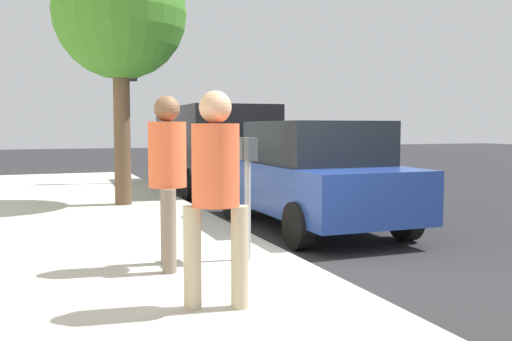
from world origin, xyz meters
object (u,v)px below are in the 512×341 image
object	(u,v)px
parking_meter	(248,172)
pedestrian_bystander	(216,180)
street_tree	(120,15)
traffic_signal	(129,94)
pedestrian_at_meter	(167,166)
parked_van_far	(211,143)
parked_sedan_near	(311,175)

from	to	relation	value
parking_meter	pedestrian_bystander	world-z (taller)	pedestrian_bystander
pedestrian_bystander	street_tree	bearing A→B (deg)	16.96
traffic_signal	pedestrian_at_meter	bearing A→B (deg)	173.69
pedestrian_bystander	parked_van_far	bearing A→B (deg)	2.02
parking_meter	pedestrian_bystander	bearing A→B (deg)	150.93
street_tree	pedestrian_at_meter	bearing A→B (deg)	177.20
street_tree	parked_sedan_near	bearing A→B (deg)	-138.86
parked_van_far	pedestrian_bystander	bearing A→B (deg)	163.56
parking_meter	traffic_signal	bearing A→B (deg)	-0.71
pedestrian_bystander	parked_van_far	world-z (taller)	parked_van_far
parking_meter	pedestrian_bystander	xyz separation A→B (m)	(-1.54, 0.86, 0.07)
parking_meter	parked_van_far	distance (m)	8.21
parking_meter	pedestrian_bystander	distance (m)	1.77
pedestrian_bystander	street_tree	distance (m)	7.28
parking_meter	pedestrian_at_meter	xyz separation A→B (m)	(-0.06, 0.94, 0.10)
parking_meter	parked_sedan_near	size ratio (longest dim) A/B	0.32
pedestrian_bystander	parked_sedan_near	size ratio (longest dim) A/B	0.41
parking_meter	pedestrian_at_meter	distance (m)	0.95
pedestrian_bystander	parked_van_far	xyz separation A→B (m)	(9.51, -2.81, 0.02)
parking_meter	street_tree	bearing A→B (deg)	7.39
pedestrian_at_meter	parked_sedan_near	size ratio (longest dim) A/B	0.42
parked_sedan_near	pedestrian_at_meter	bearing A→B (deg)	128.51
parked_sedan_near	parked_van_far	xyz separation A→B (m)	(5.73, -0.00, 0.36)
street_tree	parked_van_far	bearing A→B (deg)	-44.02
parking_meter	parked_van_far	bearing A→B (deg)	-13.74
parked_sedan_near	traffic_signal	world-z (taller)	traffic_signal
street_tree	traffic_signal	world-z (taller)	street_tree
traffic_signal	parked_van_far	bearing A→B (deg)	-130.08
street_tree	traffic_signal	distance (m)	4.52
street_tree	pedestrian_bystander	bearing A→B (deg)	178.51
parked_sedan_near	traffic_signal	bearing A→B (deg)	14.13
parking_meter	pedestrian_bystander	size ratio (longest dim) A/B	0.77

